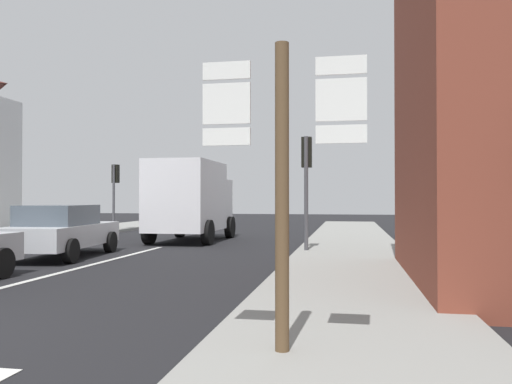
% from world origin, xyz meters
% --- Properties ---
extents(ground_plane, '(80.00, 80.00, 0.00)m').
position_xyz_m(ground_plane, '(0.00, 10.00, 0.00)').
color(ground_plane, black).
extents(sidewalk_right, '(3.16, 44.00, 0.14)m').
position_xyz_m(sidewalk_right, '(6.34, 8.00, 0.07)').
color(sidewalk_right, gray).
rests_on(sidewalk_right, ground).
extents(lane_centre_stripe, '(0.16, 12.00, 0.01)m').
position_xyz_m(lane_centre_stripe, '(0.00, 6.00, 0.01)').
color(lane_centre_stripe, silver).
rests_on(lane_centre_stripe, ground).
extents(sedan_far, '(2.28, 4.35, 1.47)m').
position_xyz_m(sedan_far, '(-1.65, 8.71, 0.76)').
color(sedan_far, '#B7BABF').
rests_on(sedan_far, ground).
extents(delivery_truck, '(2.48, 5.00, 3.05)m').
position_xyz_m(delivery_truck, '(0.26, 14.56, 1.65)').
color(delivery_truck, silver).
rests_on(delivery_truck, ground).
extents(route_sign_post, '(1.66, 0.14, 3.20)m').
position_xyz_m(route_sign_post, '(5.64, 0.72, 1.91)').
color(route_sign_post, brown).
rests_on(route_sign_post, ground).
extents(traffic_light_far_left, '(0.30, 0.49, 3.34)m').
position_xyz_m(traffic_light_far_left, '(-5.06, 19.01, 2.47)').
color(traffic_light_far_left, '#47474C').
rests_on(traffic_light_far_left, ground).
extents(traffic_light_near_right, '(0.30, 0.49, 3.48)m').
position_xyz_m(traffic_light_near_right, '(5.06, 10.75, 2.58)').
color(traffic_light_near_right, '#47474C').
rests_on(traffic_light_near_right, ground).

